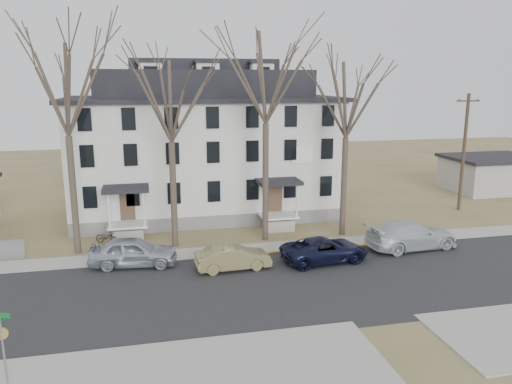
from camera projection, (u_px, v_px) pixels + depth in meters
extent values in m
plane|color=olive|center=(293.00, 303.00, 24.06)|extent=(120.00, 120.00, 0.00)
cube|color=#27272A|center=(282.00, 287.00, 25.97)|extent=(120.00, 10.00, 0.04)
cube|color=#A09F97|center=(257.00, 249.00, 31.68)|extent=(120.00, 2.00, 0.08)
cube|color=gold|center=(336.00, 248.00, 31.88)|extent=(14.00, 0.25, 0.06)
cube|color=slate|center=(206.00, 206.00, 40.67)|extent=(20.00, 10.00, 1.00)
cube|color=silver|center=(205.00, 151.00, 39.68)|extent=(20.00, 10.00, 8.00)
cube|color=black|center=(204.00, 99.00, 38.78)|extent=(20.80, 10.80, 0.30)
cube|color=black|center=(203.00, 83.00, 38.52)|extent=(16.00, 7.00, 2.00)
cube|color=black|center=(203.00, 65.00, 38.21)|extent=(11.00, 4.50, 0.80)
cube|color=white|center=(128.00, 224.00, 33.61)|extent=(2.60, 2.00, 0.16)
cube|color=white|center=(278.00, 215.00, 35.84)|extent=(2.60, 2.00, 0.16)
cube|color=white|center=(302.00, 155.00, 36.17)|extent=(1.60, 0.08, 1.20)
cube|color=#A09F97|center=(491.00, 175.00, 48.28)|extent=(8.00, 6.00, 3.00)
cube|color=black|center=(493.00, 158.00, 47.91)|extent=(8.50, 6.50, 0.30)
cylinder|color=#473B31|center=(74.00, 196.00, 30.26)|extent=(0.40, 0.40, 7.28)
cylinder|color=#473B31|center=(174.00, 195.00, 31.59)|extent=(0.40, 0.40, 6.76)
cylinder|color=#473B31|center=(265.00, 183.00, 32.75)|extent=(0.40, 0.40, 7.80)
cylinder|color=#473B31|center=(344.00, 187.00, 34.03)|extent=(0.40, 0.40, 6.76)
cylinder|color=#3D3023|center=(464.00, 153.00, 40.27)|extent=(0.28, 0.28, 9.50)
cube|color=#3D3023|center=(468.00, 101.00, 39.35)|extent=(2.00, 0.12, 0.12)
imported|color=#A8B1C0|center=(133.00, 252.00, 28.65)|extent=(5.15, 2.55, 1.69)
imported|color=olive|center=(233.00, 258.00, 28.15)|extent=(4.33, 1.74, 1.40)
imported|color=black|center=(325.00, 250.00, 29.38)|extent=(5.38, 2.92, 1.43)
imported|color=silver|center=(411.00, 236.00, 31.64)|extent=(6.20, 3.03, 1.74)
imported|color=black|center=(107.00, 238.00, 32.61)|extent=(1.70, 1.34, 0.86)
cylinder|color=gray|center=(3.00, 350.00, 17.36)|extent=(0.07, 0.07, 2.70)
cube|color=#0C5926|center=(0.00, 321.00, 17.12)|extent=(0.03, 0.78, 0.19)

